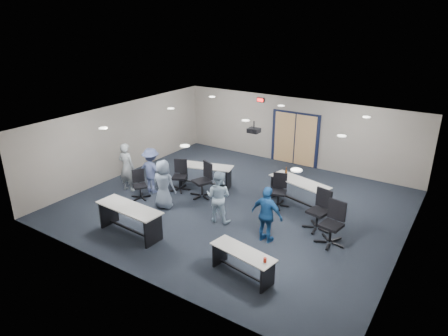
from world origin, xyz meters
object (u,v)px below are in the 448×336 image
Objects in this scene: table_back_left at (206,172)px; person_back at (151,171)px; chair_back_a at (180,176)px; person_plaid at (163,184)px; chair_back_b at (202,180)px; chair_back_d at (318,210)px; chair_loose_right at (331,224)px; chair_back_c at (278,191)px; person_navy at (267,215)px; table_front_right at (243,259)px; person_lightblue at (218,197)px; table_back_right at (299,188)px; chair_loose_left at (140,185)px; table_front_left at (130,216)px; person_gray at (127,167)px.

table_back_left is 1.90m from person_back.
person_plaid is (0.42, -1.29, 0.25)m from chair_back_a.
chair_back_b reaches higher than table_back_left.
chair_loose_right reaches higher than chair_back_d.
chair_back_c is 0.67× the size of person_navy.
person_lightblue reaches higher than table_front_right.
table_back_right is 1.34× the size of person_lightblue.
chair_back_b is (-2.93, -1.22, 0.03)m from table_back_right.
chair_back_b reaches higher than chair_loose_left.
person_gray is (-2.21, 2.06, 0.29)m from table_front_left.
person_gray reaches higher than table_back_right.
person_back is (-1.64, -0.64, 0.20)m from chair_back_b.
chair_loose_left is 0.60× the size of person_lightblue.
person_lightblue and person_back have the same top height.
chair_back_b is at bearing -142.29° from table_back_right.
table_front_right is 4.50m from chair_back_b.
chair_loose_right reaches higher than chair_back_c.
chair_back_c is at bearing 38.85° from chair_back_b.
chair_back_c reaches higher than table_front_right.
chair_loose_right is (1.23, 2.48, 0.14)m from table_front_right.
person_gray reaches higher than chair_back_d.
chair_back_b is 0.75× the size of person_back.
table_back_left is 0.89m from chair_back_b.
table_back_left is at bearing 95.33° from table_front_left.
chair_back_c is at bearing -17.33° from table_back_left.
person_back is (0.80, 0.35, -0.07)m from person_gray.
person_gray is 5.55m from person_navy.
chair_back_d is at bearing 179.91° from person_back.
person_navy is (-0.91, -1.37, 0.21)m from chair_back_d.
chair_loose_right is 0.75× the size of person_lightblue.
table_back_right is 4.27m from person_plaid.
chair_back_c is 2.47m from chair_loose_right.
person_plaid is at bearing 102.18° from table_front_left.
person_gray is at bearing -135.64° from chair_back_b.
table_front_right is 6.15m from person_gray.
person_navy is (0.65, -2.05, 0.26)m from chair_back_c.
table_back_left is at bearing 144.47° from table_front_right.
person_plaid reaches higher than table_back_left.
table_back_right is 2.39m from chair_loose_right.
chair_loose_left is 0.80× the size of chair_loose_right.
table_front_right is 1.78× the size of chair_loose_left.
chair_back_a is (-0.54, -0.80, 0.01)m from table_back_left.
table_front_left is 3.12m from chair_back_a.
chair_loose_right is at bearing 30.54° from table_front_left.
table_front_left is 1.73× the size of chair_loose_right.
person_plaid reaches higher than chair_back_b.
chair_back_b is at bearing -177.25° from chair_loose_right.
person_lightblue reaches higher than chair_back_d.
chair_back_a reaches higher than table_back_left.
chair_back_b reaches higher than chair_back_a.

